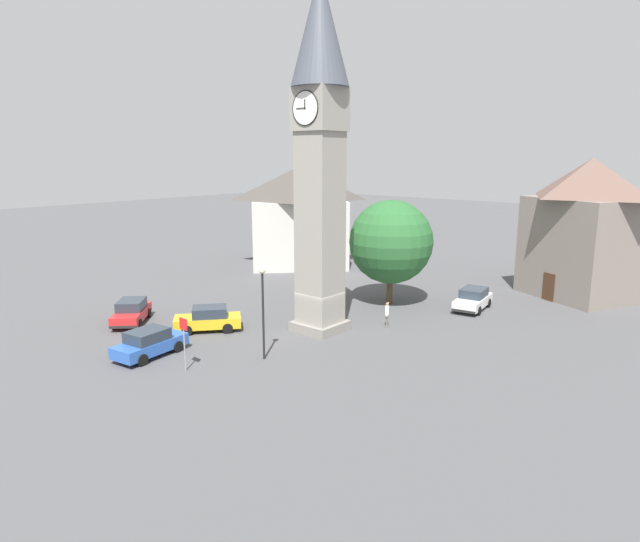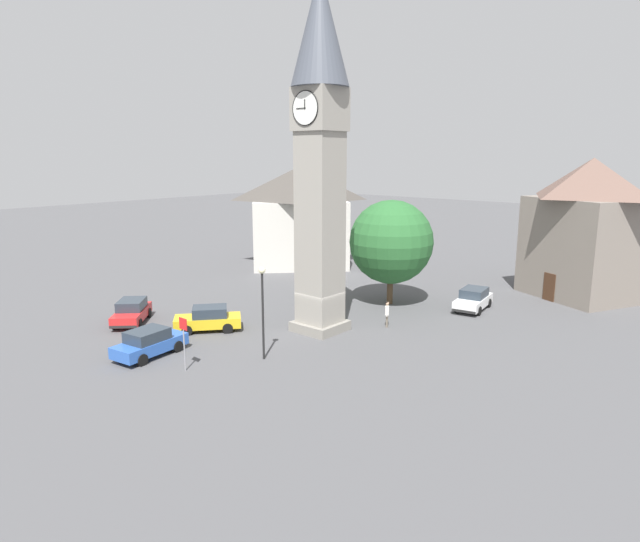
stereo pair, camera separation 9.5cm
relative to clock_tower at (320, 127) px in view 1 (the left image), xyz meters
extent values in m
plane|color=#4C4C4F|center=(0.00, 0.00, -12.45)|extent=(200.00, 200.00, 0.00)
cube|color=gray|center=(0.00, 0.00, -12.15)|extent=(2.81, 2.81, 0.60)
cube|color=gray|center=(0.00, 0.00, -6.06)|extent=(2.25, 2.25, 11.58)
cube|color=gray|center=(0.00, 0.00, 0.96)|extent=(2.52, 2.52, 2.47)
cone|color=#474C56|center=(0.00, 0.00, 5.39)|extent=(3.40, 3.40, 6.37)
cylinder|color=white|center=(0.00, 1.29, 0.96)|extent=(1.89, 0.04, 1.89)
torus|color=black|center=(0.00, 1.30, 0.96)|extent=(1.95, 0.06, 1.95)
cube|color=black|center=(0.00, 1.33, 1.17)|extent=(0.05, 0.02, 0.53)
cube|color=black|center=(0.28, 1.33, 0.96)|extent=(0.72, 0.02, 0.04)
cylinder|color=white|center=(0.00, -1.29, 0.96)|extent=(1.89, 0.04, 1.89)
torus|color=black|center=(0.00, -1.30, 0.96)|extent=(1.95, 0.06, 1.95)
cube|color=white|center=(-5.20, -10.69, -11.86)|extent=(2.28, 4.30, 0.64)
cube|color=#28333D|center=(-5.18, -10.84, -11.24)|extent=(1.85, 2.30, 0.64)
cylinder|color=black|center=(-6.17, -9.59, -12.13)|extent=(0.31, 0.67, 0.64)
cylinder|color=black|center=(-4.59, -9.36, -12.13)|extent=(0.31, 0.67, 0.64)
cylinder|color=black|center=(-5.82, -12.03, -12.13)|extent=(0.31, 0.67, 0.64)
cylinder|color=black|center=(-4.23, -11.79, -12.13)|extent=(0.31, 0.67, 0.64)
cube|color=black|center=(-5.50, -8.69, -12.08)|extent=(1.67, 0.36, 0.16)
cube|color=#2D5BB7|center=(4.16, 9.48, -11.86)|extent=(2.24, 4.29, 0.64)
cube|color=#28333D|center=(4.14, 9.63, -11.24)|extent=(1.83, 2.29, 0.64)
cylinder|color=black|center=(5.12, 8.37, -12.13)|extent=(0.30, 0.66, 0.64)
cylinder|color=black|center=(3.53, 8.16, -12.13)|extent=(0.30, 0.66, 0.64)
cylinder|color=black|center=(4.78, 10.81, -12.13)|extent=(0.30, 0.66, 0.64)
cylinder|color=black|center=(3.20, 10.60, -12.13)|extent=(0.30, 0.66, 0.64)
cube|color=black|center=(4.43, 7.48, -12.08)|extent=(1.67, 0.34, 0.16)
cube|color=gold|center=(5.34, 4.61, -11.86)|extent=(3.93, 4.24, 0.64)
cube|color=#28333D|center=(5.24, 4.50, -11.24)|extent=(2.54, 2.61, 0.64)
cylinder|color=black|center=(5.52, 6.07, -12.13)|extent=(0.58, 0.63, 0.64)
cylinder|color=black|center=(6.74, 5.04, -12.13)|extent=(0.58, 0.63, 0.64)
cylinder|color=black|center=(3.94, 4.18, -12.13)|extent=(0.58, 0.63, 0.64)
cylinder|color=black|center=(5.17, 3.16, -12.13)|extent=(0.58, 0.63, 0.64)
cube|color=black|center=(6.64, 6.16, -12.08)|extent=(1.35, 1.16, 0.16)
cube|color=red|center=(10.39, 6.88, -11.86)|extent=(4.08, 4.12, 0.64)
cube|color=#28333D|center=(10.50, 6.78, -11.24)|extent=(2.58, 2.59, 0.64)
cylinder|color=black|center=(8.96, 7.20, -12.13)|extent=(0.60, 0.61, 0.64)
cylinder|color=black|center=(10.10, 8.32, -12.13)|extent=(0.60, 0.61, 0.64)
cylinder|color=black|center=(10.68, 5.44, -12.13)|extent=(0.60, 0.61, 0.64)
cylinder|color=black|center=(11.82, 6.56, -12.13)|extent=(0.60, 0.61, 0.64)
cube|color=black|center=(8.98, 8.33, -12.08)|extent=(1.28, 1.25, 0.16)
cylinder|color=#706656|center=(-2.78, -3.38, -12.04)|extent=(0.13, 0.13, 0.82)
cylinder|color=#706656|center=(-2.87, -3.22, -12.04)|extent=(0.13, 0.13, 0.82)
cube|color=white|center=(-2.82, -3.30, -11.33)|extent=(0.37, 0.42, 0.60)
cylinder|color=white|center=(-2.70, -3.50, -11.38)|extent=(0.09, 0.09, 0.60)
cylinder|color=white|center=(-2.94, -3.10, -11.38)|extent=(0.09, 0.09, 0.60)
sphere|color=tan|center=(-2.82, -3.30, -10.88)|extent=(0.22, 0.22, 0.22)
sphere|color=black|center=(-2.81, -3.30, -10.86)|extent=(0.20, 0.20, 0.20)
cylinder|color=brown|center=(0.21, -8.19, -11.20)|extent=(0.44, 0.44, 2.50)
sphere|color=#28602D|center=(0.21, -8.19, -7.81)|extent=(6.10, 6.10, 6.10)
cube|color=slate|center=(-9.93, -19.73, -8.62)|extent=(9.64, 9.25, 7.66)
pyramid|color=brown|center=(-9.93, -19.73, -3.30)|extent=(10.12, 9.72, 2.97)
cube|color=#422819|center=(-8.44, -16.76, -11.40)|extent=(1.02, 0.57, 2.10)
cube|color=beige|center=(15.17, -14.59, -9.20)|extent=(11.44, 11.49, 6.49)
pyramid|color=#47423D|center=(15.17, -14.59, -4.34)|extent=(12.01, 12.07, 3.24)
cube|color=#422819|center=(12.56, -12.08, -11.40)|extent=(0.82, 0.85, 2.10)
cylinder|color=black|center=(-0.94, 5.77, -10.08)|extent=(0.12, 0.12, 4.73)
sphere|color=beige|center=(-0.94, 5.77, -7.54)|extent=(0.36, 0.36, 0.36)
cylinder|color=gray|center=(0.91, 9.54, -11.35)|extent=(0.07, 0.07, 2.20)
cube|color=red|center=(0.91, 9.54, -9.95)|extent=(0.60, 0.04, 0.60)
camera|label=1|loc=(-21.55, 25.27, -1.61)|focal=30.95mm
camera|label=2|loc=(-21.63, 25.21, -1.61)|focal=30.95mm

